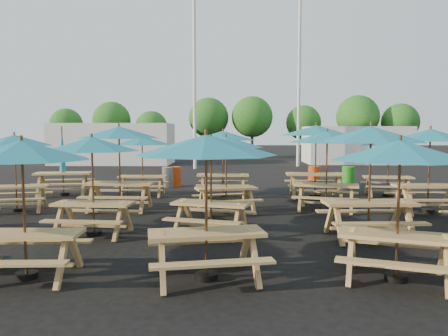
{
  "coord_description": "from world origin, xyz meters",
  "views": [
    {
      "loc": [
        0.27,
        -12.22,
        2.25
      ],
      "look_at": [
        0.0,
        1.5,
        1.1
      ],
      "focal_mm": 35.0,
      "sensor_mm": 36.0,
      "label": 1
    }
  ],
  "objects_px": {
    "picnic_unit_3": "(63,167)",
    "picnic_unit_6": "(119,137)",
    "picnic_unit_14": "(327,141)",
    "waste_bin_3": "(348,176)",
    "picnic_unit_8": "(206,152)",
    "picnic_unit_12": "(400,157)",
    "picnic_unit_7": "(142,143)",
    "picnic_unit_18": "(430,139)",
    "waste_bin_0": "(168,177)",
    "waste_bin_2": "(314,176)",
    "picnic_unit_11": "(223,139)",
    "picnic_unit_19": "(389,144)",
    "picnic_unit_9": "(211,150)",
    "picnic_unit_13": "(371,140)",
    "picnic_unit_4": "(22,157)",
    "picnic_unit_10": "(226,146)",
    "waste_bin_1": "(175,177)",
    "picnic_unit_5": "(92,149)",
    "picnic_unit_15": "(316,134)",
    "picnic_unit_2": "(15,144)"
  },
  "relations": [
    {
      "from": "picnic_unit_3",
      "to": "picnic_unit_6",
      "type": "height_order",
      "value": "picnic_unit_3"
    },
    {
      "from": "picnic_unit_14",
      "to": "waste_bin_3",
      "type": "bearing_deg",
      "value": 84.59
    },
    {
      "from": "picnic_unit_8",
      "to": "picnic_unit_12",
      "type": "bearing_deg",
      "value": -11.68
    },
    {
      "from": "picnic_unit_7",
      "to": "picnic_unit_8",
      "type": "relative_size",
      "value": 0.83
    },
    {
      "from": "picnic_unit_6",
      "to": "picnic_unit_18",
      "type": "xyz_separation_m",
      "value": [
        8.62,
        -0.22,
        -0.06
      ]
    },
    {
      "from": "picnic_unit_14",
      "to": "waste_bin_3",
      "type": "xyz_separation_m",
      "value": [
        2.1,
        5.58,
        -1.58
      ]
    },
    {
      "from": "picnic_unit_7",
      "to": "waste_bin_3",
      "type": "distance_m",
      "value": 8.52
    },
    {
      "from": "waste_bin_0",
      "to": "waste_bin_2",
      "type": "bearing_deg",
      "value": 5.21
    },
    {
      "from": "picnic_unit_11",
      "to": "picnic_unit_19",
      "type": "distance_m",
      "value": 5.73
    },
    {
      "from": "picnic_unit_19",
      "to": "waste_bin_0",
      "type": "bearing_deg",
      "value": 171.07
    },
    {
      "from": "waste_bin_0",
      "to": "waste_bin_3",
      "type": "distance_m",
      "value": 7.39
    },
    {
      "from": "picnic_unit_9",
      "to": "picnic_unit_13",
      "type": "bearing_deg",
      "value": 10.41
    },
    {
      "from": "picnic_unit_6",
      "to": "picnic_unit_13",
      "type": "relative_size",
      "value": 1.01
    },
    {
      "from": "picnic_unit_6",
      "to": "picnic_unit_12",
      "type": "height_order",
      "value": "picnic_unit_6"
    },
    {
      "from": "picnic_unit_4",
      "to": "picnic_unit_10",
      "type": "bearing_deg",
      "value": 58.94
    },
    {
      "from": "picnic_unit_9",
      "to": "waste_bin_1",
      "type": "relative_size",
      "value": 3.14
    },
    {
      "from": "picnic_unit_3",
      "to": "waste_bin_1",
      "type": "xyz_separation_m",
      "value": [
        3.6,
        2.58,
        -0.59
      ]
    },
    {
      "from": "picnic_unit_6",
      "to": "picnic_unit_4",
      "type": "bearing_deg",
      "value": -87.72
    },
    {
      "from": "picnic_unit_3",
      "to": "picnic_unit_12",
      "type": "distance_m",
      "value": 12.13
    },
    {
      "from": "picnic_unit_5",
      "to": "picnic_unit_18",
      "type": "height_order",
      "value": "picnic_unit_18"
    },
    {
      "from": "picnic_unit_7",
      "to": "picnic_unit_19",
      "type": "height_order",
      "value": "picnic_unit_7"
    },
    {
      "from": "waste_bin_0",
      "to": "picnic_unit_11",
      "type": "bearing_deg",
      "value": -46.87
    },
    {
      "from": "picnic_unit_3",
      "to": "picnic_unit_9",
      "type": "xyz_separation_m",
      "value": [
        5.5,
        -5.76,
        0.86
      ]
    },
    {
      "from": "picnic_unit_8",
      "to": "picnic_unit_18",
      "type": "relative_size",
      "value": 1.08
    },
    {
      "from": "picnic_unit_10",
      "to": "picnic_unit_15",
      "type": "relative_size",
      "value": 1.02
    },
    {
      "from": "picnic_unit_11",
      "to": "waste_bin_1",
      "type": "height_order",
      "value": "picnic_unit_11"
    },
    {
      "from": "picnic_unit_3",
      "to": "picnic_unit_8",
      "type": "height_order",
      "value": "picnic_unit_3"
    },
    {
      "from": "picnic_unit_9",
      "to": "picnic_unit_10",
      "type": "bearing_deg",
      "value": 99.61
    },
    {
      "from": "picnic_unit_5",
      "to": "waste_bin_0",
      "type": "bearing_deg",
      "value": 91.94
    },
    {
      "from": "picnic_unit_4",
      "to": "picnic_unit_18",
      "type": "bearing_deg",
      "value": 30.59
    },
    {
      "from": "picnic_unit_15",
      "to": "waste_bin_2",
      "type": "height_order",
      "value": "picnic_unit_15"
    },
    {
      "from": "picnic_unit_2",
      "to": "picnic_unit_13",
      "type": "relative_size",
      "value": 1.05
    },
    {
      "from": "picnic_unit_11",
      "to": "picnic_unit_14",
      "type": "xyz_separation_m",
      "value": [
        3.0,
        -2.76,
        -0.01
      ]
    },
    {
      "from": "picnic_unit_19",
      "to": "picnic_unit_2",
      "type": "bearing_deg",
      "value": -157.17
    },
    {
      "from": "picnic_unit_10",
      "to": "waste_bin_2",
      "type": "bearing_deg",
      "value": 43.43
    },
    {
      "from": "picnic_unit_3",
      "to": "picnic_unit_11",
      "type": "distance_m",
      "value": 5.72
    },
    {
      "from": "picnic_unit_10",
      "to": "picnic_unit_12",
      "type": "distance_m",
      "value": 6.09
    },
    {
      "from": "picnic_unit_4",
      "to": "picnic_unit_14",
      "type": "xyz_separation_m",
      "value": [
        5.84,
        5.88,
        0.12
      ]
    },
    {
      "from": "picnic_unit_9",
      "to": "picnic_unit_18",
      "type": "xyz_separation_m",
      "value": [
        5.88,
        2.66,
        0.18
      ]
    },
    {
      "from": "picnic_unit_10",
      "to": "waste_bin_2",
      "type": "distance_m",
      "value": 7.25
    },
    {
      "from": "picnic_unit_6",
      "to": "waste_bin_1",
      "type": "relative_size",
      "value": 2.98
    },
    {
      "from": "picnic_unit_2",
      "to": "picnic_unit_13",
      "type": "distance_m",
      "value": 9.43
    },
    {
      "from": "picnic_unit_18",
      "to": "waste_bin_0",
      "type": "height_order",
      "value": "picnic_unit_18"
    },
    {
      "from": "picnic_unit_2",
      "to": "waste_bin_3",
      "type": "bearing_deg",
      "value": 15.03
    },
    {
      "from": "picnic_unit_18",
      "to": "picnic_unit_9",
      "type": "bearing_deg",
      "value": -157.69
    },
    {
      "from": "picnic_unit_13",
      "to": "waste_bin_2",
      "type": "height_order",
      "value": "picnic_unit_13"
    },
    {
      "from": "picnic_unit_13",
      "to": "picnic_unit_14",
      "type": "relative_size",
      "value": 0.89
    },
    {
      "from": "waste_bin_3",
      "to": "picnic_unit_10",
      "type": "bearing_deg",
      "value": -129.54
    },
    {
      "from": "picnic_unit_10",
      "to": "waste_bin_0",
      "type": "distance_m",
      "value": 6.27
    },
    {
      "from": "picnic_unit_5",
      "to": "picnic_unit_7",
      "type": "distance_m",
      "value": 5.84
    }
  ]
}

